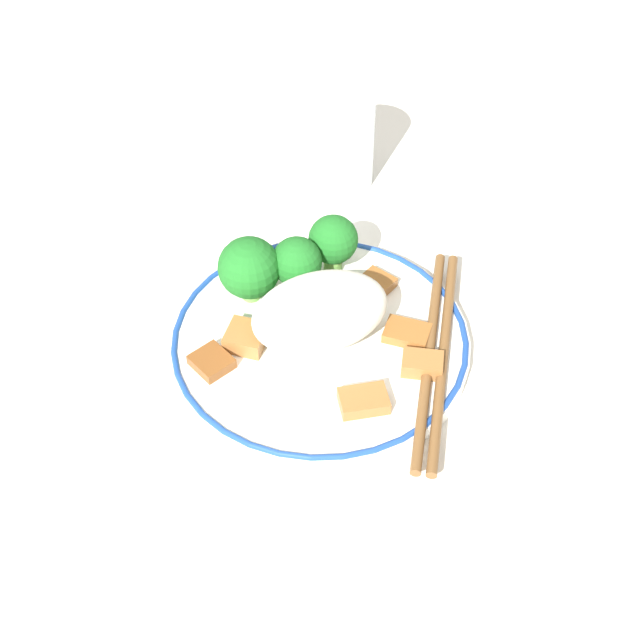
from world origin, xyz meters
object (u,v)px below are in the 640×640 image
(broccoli_back_right, at_px, (249,268))
(chopsticks, at_px, (436,354))
(broccoli_back_left, at_px, (333,241))
(drinking_glass, at_px, (340,139))
(plate, at_px, (320,341))
(broccoli_back_center, at_px, (293,264))

(broccoli_back_right, height_order, chopsticks, broccoli_back_right)
(broccoli_back_left, height_order, broccoli_back_right, broccoli_back_right)
(broccoli_back_right, distance_m, drinking_glass, 0.19)
(broccoli_back_right, height_order, drinking_glass, drinking_glass)
(plate, height_order, broccoli_back_center, broccoli_back_center)
(chopsticks, bearing_deg, drinking_glass, 86.99)
(broccoli_back_right, xyz_separation_m, drinking_glass, (0.13, 0.14, 0.00))
(broccoli_back_center, relative_size, broccoli_back_right, 0.92)
(broccoli_back_center, xyz_separation_m, drinking_glass, (0.09, 0.14, 0.00))
(chopsticks, distance_m, drinking_glass, 0.25)
(broccoli_back_right, relative_size, chopsticks, 0.28)
(plate, relative_size, broccoli_back_right, 4.09)
(plate, xyz_separation_m, broccoli_back_center, (-0.00, 0.06, 0.04))
(broccoli_back_center, xyz_separation_m, broccoli_back_right, (-0.03, 0.01, 0.00))
(plate, bearing_deg, broccoli_back_center, 93.53)
(broccoli_back_left, distance_m, drinking_glass, 0.14)
(broccoli_back_left, relative_size, drinking_glass, 0.58)
(plate, distance_m, drinking_glass, 0.22)
(broccoli_back_center, distance_m, drinking_glass, 0.17)
(broccoli_back_left, distance_m, chopsticks, 0.13)
(plate, bearing_deg, broccoli_back_left, 62.82)
(plate, bearing_deg, broccoli_back_right, 121.41)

